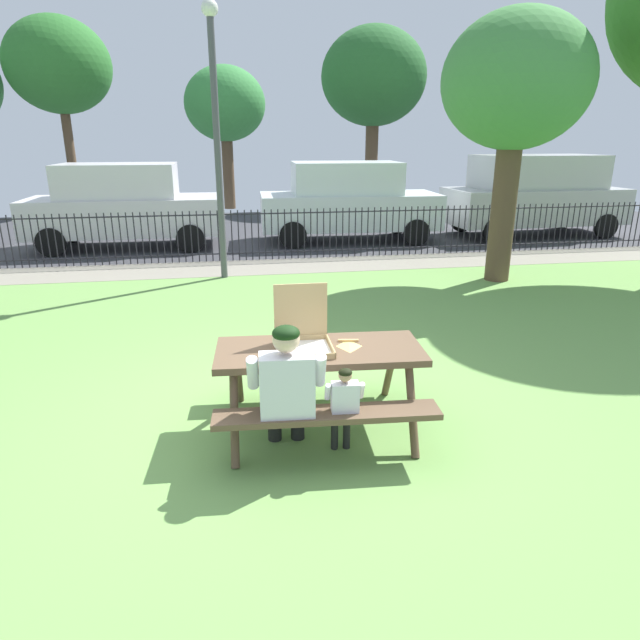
{
  "coord_description": "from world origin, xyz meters",
  "views": [
    {
      "loc": [
        -0.37,
        -4.75,
        2.52
      ],
      "look_at": [
        0.51,
        0.51,
        0.75
      ],
      "focal_mm": 30.98,
      "sensor_mm": 36.0,
      "label": 1
    }
  ],
  "objects": [
    {
      "name": "ground",
      "position": [
        0.0,
        1.5,
        -0.01
      ],
      "size": [
        28.0,
        11.0,
        0.02
      ],
      "primitive_type": "cube",
      "color": "#70A04F"
    },
    {
      "name": "cobblestone_walkway",
      "position": [
        0.0,
        6.3,
        -0.0
      ],
      "size": [
        28.0,
        1.4,
        0.01
      ],
      "primitive_type": "cube",
      "color": "gray"
    },
    {
      "name": "street_asphalt",
      "position": [
        0.0,
        10.99,
        -0.01
      ],
      "size": [
        28.0,
        7.98,
        0.01
      ],
      "primitive_type": "cube",
      "color": "#38383D"
    },
    {
      "name": "picnic_table_foreground",
      "position": [
        0.37,
        -0.32,
        0.6
      ],
      "size": [
        1.89,
        1.59,
        0.79
      ],
      "color": "brown",
      "rests_on": "ground"
    },
    {
      "name": "pizza_box_open",
      "position": [
        0.23,
        -0.26,
        0.9
      ],
      "size": [
        0.48,
        0.5,
        0.53
      ],
      "color": "tan",
      "rests_on": "picnic_table_foreground"
    },
    {
      "name": "pizza_slice_on_table",
      "position": [
        0.64,
        -0.29,
        0.78
      ],
      "size": [
        0.21,
        0.27,
        0.02
      ],
      "color": "#F2DA6A",
      "rests_on": "picnic_table_foreground"
    },
    {
      "name": "adult_at_table",
      "position": [
        0.03,
        -0.8,
        0.66
      ],
      "size": [
        0.62,
        0.61,
        1.19
      ],
      "color": "black",
      "rests_on": "ground"
    },
    {
      "name": "child_at_table",
      "position": [
        0.47,
        -0.86,
        0.5
      ],
      "size": [
        0.32,
        0.31,
        0.82
      ],
      "color": "black",
      "rests_on": "ground"
    },
    {
      "name": "iron_fence_streetside",
      "position": [
        -0.0,
        7.0,
        0.55
      ],
      "size": [
        23.45,
        0.03,
        1.07
      ],
      "color": "black",
      "rests_on": "ground"
    },
    {
      "name": "lamp_post_walkway",
      "position": [
        -0.47,
        5.57,
        2.8
      ],
      "size": [
        0.28,
        0.28,
        4.66
      ],
      "color": "#4C4C51",
      "rests_on": "ground"
    },
    {
      "name": "tree_midground_left",
      "position": [
        4.52,
        4.55,
        3.34
      ],
      "size": [
        2.49,
        2.49,
        4.53
      ],
      "color": "brown",
      "rests_on": "ground"
    },
    {
      "name": "parked_car_left",
      "position": [
        -2.73,
        8.95,
        1.01
      ],
      "size": [
        4.4,
        1.92,
        1.94
      ],
      "color": "silver",
      "rests_on": "ground"
    },
    {
      "name": "parked_car_center",
      "position": [
        2.65,
        8.95,
        1.01
      ],
      "size": [
        4.47,
        2.05,
        1.94
      ],
      "color": "white",
      "rests_on": "ground"
    },
    {
      "name": "parked_car_right",
      "position": [
        7.69,
        8.95,
        1.1
      ],
      "size": [
        4.68,
        2.11,
        2.08
      ],
      "color": "#B8B9B8",
      "rests_on": "ground"
    },
    {
      "name": "far_tree_midleft",
      "position": [
        -5.55,
        16.2,
        4.72
      ],
      "size": [
        3.36,
        3.36,
        6.26
      ],
      "color": "brown",
      "rests_on": "ground"
    },
    {
      "name": "far_tree_center",
      "position": [
        -0.22,
        16.2,
        3.57
      ],
      "size": [
        2.82,
        2.82,
        4.89
      ],
      "color": "brown",
      "rests_on": "ground"
    },
    {
      "name": "far_tree_midright",
      "position": [
        5.11,
        16.2,
        4.53
      ],
      "size": [
        3.78,
        3.78,
        6.28
      ],
      "color": "brown",
      "rests_on": "ground"
    },
    {
      "name": "far_tree_right",
      "position": [
        10.41,
        16.2,
        4.05
      ],
      "size": [
        3.09,
        3.09,
        5.47
      ],
      "color": "brown",
      "rests_on": "ground"
    }
  ]
}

